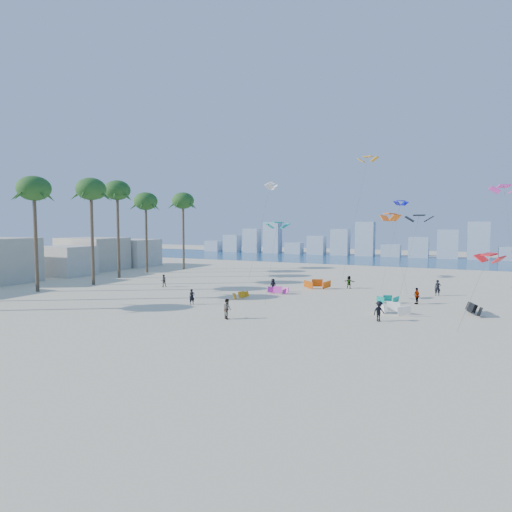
% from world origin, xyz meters
% --- Properties ---
extents(ground, '(220.00, 220.00, 0.00)m').
position_xyz_m(ground, '(0.00, 0.00, 0.00)').
color(ground, beige).
rests_on(ground, ground).
extents(ocean, '(220.00, 220.00, 0.00)m').
position_xyz_m(ocean, '(0.00, 72.00, 0.01)').
color(ocean, navy).
rests_on(ocean, ground).
extents(kitesurfer_near, '(0.63, 0.67, 1.53)m').
position_xyz_m(kitesurfer_near, '(-1.10, 9.97, 0.77)').
color(kitesurfer_near, black).
rests_on(kitesurfer_near, ground).
extents(kitesurfer_mid, '(1.04, 0.99, 1.68)m').
position_xyz_m(kitesurfer_mid, '(5.15, 5.86, 0.84)').
color(kitesurfer_mid, gray).
rests_on(kitesurfer_mid, ground).
extents(kitesurfers_far, '(32.22, 17.75, 1.75)m').
position_xyz_m(kitesurfers_far, '(9.85, 19.59, 0.81)').
color(kitesurfers_far, black).
rests_on(kitesurfers_far, ground).
extents(grounded_kites, '(23.34, 13.64, 1.05)m').
position_xyz_m(grounded_kites, '(12.38, 18.80, 0.45)').
color(grounded_kites, orange).
rests_on(grounded_kites, ground).
extents(flying_kites, '(31.81, 29.53, 17.95)m').
position_xyz_m(flying_kites, '(12.28, 26.54, 11.06)').
color(flying_kites, '#0EA895').
rests_on(flying_kites, ground).
extents(palm_row, '(6.62, 44.80, 15.42)m').
position_xyz_m(palm_row, '(-21.84, 16.14, 11.95)').
color(palm_row, brown).
rests_on(palm_row, ground).
extents(beachfront_buildings, '(11.50, 43.00, 6.00)m').
position_xyz_m(beachfront_buildings, '(-33.69, 20.82, 2.67)').
color(beachfront_buildings, beige).
rests_on(beachfront_buildings, ground).
extents(distant_skyline, '(85.00, 3.00, 8.40)m').
position_xyz_m(distant_skyline, '(-1.19, 82.00, 3.09)').
color(distant_skyline, '#9EADBF').
rests_on(distant_skyline, ground).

